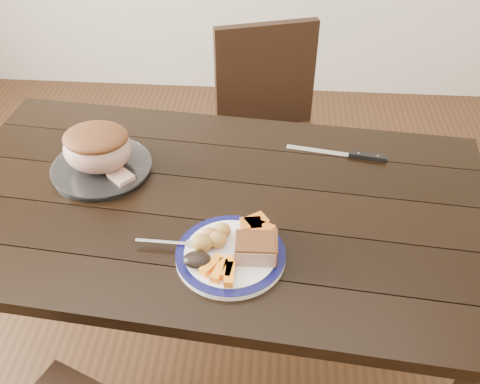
# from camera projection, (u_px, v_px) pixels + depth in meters

# --- Properties ---
(ground) EXTENTS (4.00, 4.00, 0.00)m
(ground) POSITION_uv_depth(u_px,v_px,m) (219.00, 348.00, 2.03)
(ground) COLOR #472B16
(ground) RESTS_ON ground
(dining_table) EXTENTS (1.68, 1.05, 0.75)m
(dining_table) POSITION_uv_depth(u_px,v_px,m) (214.00, 223.00, 1.60)
(dining_table) COLOR black
(dining_table) RESTS_ON ground
(chair_far) EXTENTS (0.53, 0.53, 0.93)m
(chair_far) POSITION_uv_depth(u_px,v_px,m) (271.00, 128.00, 2.24)
(chair_far) COLOR black
(chair_far) RESTS_ON ground
(dinner_plate) EXTENTS (0.28, 0.28, 0.02)m
(dinner_plate) POSITION_uv_depth(u_px,v_px,m) (231.00, 255.00, 1.36)
(dinner_plate) COLOR white
(dinner_plate) RESTS_ON dining_table
(plate_rim) EXTENTS (0.28, 0.28, 0.02)m
(plate_rim) POSITION_uv_depth(u_px,v_px,m) (231.00, 253.00, 1.36)
(plate_rim) COLOR #0C0C3C
(plate_rim) RESTS_ON dinner_plate
(serving_platter) EXTENTS (0.30, 0.30, 0.02)m
(serving_platter) POSITION_uv_depth(u_px,v_px,m) (102.00, 169.00, 1.64)
(serving_platter) COLOR white
(serving_platter) RESTS_ON dining_table
(pork_slice) EXTENTS (0.11, 0.08, 0.05)m
(pork_slice) POSITION_uv_depth(u_px,v_px,m) (255.00, 249.00, 1.33)
(pork_slice) COLOR tan
(pork_slice) RESTS_ON dinner_plate
(roasted_potatoes) EXTENTS (0.10, 0.10, 0.05)m
(roasted_potatoes) POSITION_uv_depth(u_px,v_px,m) (211.00, 238.00, 1.37)
(roasted_potatoes) COLOR gold
(roasted_potatoes) RESTS_ON dinner_plate
(carrot_batons) EXTENTS (0.09, 0.09, 0.02)m
(carrot_batons) POSITION_uv_depth(u_px,v_px,m) (222.00, 270.00, 1.30)
(carrot_batons) COLOR orange
(carrot_batons) RESTS_ON dinner_plate
(pumpkin_wedges) EXTENTS (0.10, 0.10, 0.04)m
(pumpkin_wedges) POSITION_uv_depth(u_px,v_px,m) (257.00, 228.00, 1.40)
(pumpkin_wedges) COLOR orange
(pumpkin_wedges) RESTS_ON dinner_plate
(dark_mushroom) EXTENTS (0.07, 0.05, 0.03)m
(dark_mushroom) POSITION_uv_depth(u_px,v_px,m) (197.00, 260.00, 1.31)
(dark_mushroom) COLOR black
(dark_mushroom) RESTS_ON dinner_plate
(fork) EXTENTS (0.18, 0.03, 0.00)m
(fork) POSITION_uv_depth(u_px,v_px,m) (174.00, 243.00, 1.38)
(fork) COLOR silver
(fork) RESTS_ON dinner_plate
(roast_joint) EXTENTS (0.21, 0.18, 0.13)m
(roast_joint) POSITION_uv_depth(u_px,v_px,m) (98.00, 149.00, 1.59)
(roast_joint) COLOR tan
(roast_joint) RESTS_ON serving_platter
(cut_slice) EXTENTS (0.09, 0.09, 0.02)m
(cut_slice) POSITION_uv_depth(u_px,v_px,m) (121.00, 177.00, 1.58)
(cut_slice) COLOR tan
(cut_slice) RESTS_ON serving_platter
(carving_knife) EXTENTS (0.32, 0.07, 0.01)m
(carving_knife) POSITION_uv_depth(u_px,v_px,m) (355.00, 155.00, 1.70)
(carving_knife) COLOR silver
(carving_knife) RESTS_ON dining_table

